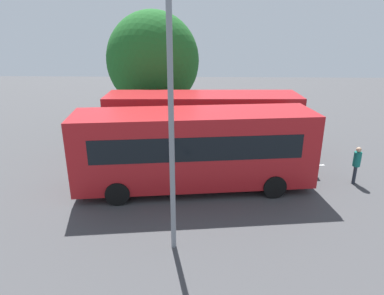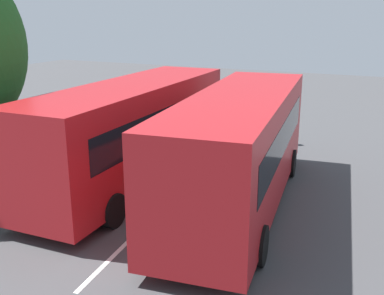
{
  "view_description": "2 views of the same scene",
  "coord_description": "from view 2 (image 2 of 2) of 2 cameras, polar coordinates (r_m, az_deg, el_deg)",
  "views": [
    {
      "loc": [
        -0.12,
        -15.4,
        6.6
      ],
      "look_at": [
        -0.55,
        -0.8,
        1.37
      ],
      "focal_mm": 31.88,
      "sensor_mm": 36.0,
      "label": 1
    },
    {
      "loc": [
        -12.52,
        -6.29,
        5.56
      ],
      "look_at": [
        0.61,
        -0.11,
        1.28
      ],
      "focal_mm": 43.32,
      "sensor_mm": 36.0,
      "label": 2
    }
  ],
  "objects": [
    {
      "name": "bus_far_left",
      "position": [
        13.38,
        5.89,
        0.15
      ],
      "size": [
        10.02,
        3.71,
        3.34
      ],
      "rotation": [
        0.0,
        0.0,
        0.13
      ],
      "color": "#AD191E",
      "rests_on": "ground"
    },
    {
      "name": "lane_stripe_outer_left",
      "position": [
        15.07,
        -1.37,
        -5.19
      ],
      "size": [
        12.16,
        1.33,
        0.01
      ],
      "primitive_type": "cube",
      "rotation": [
        0.0,
        0.0,
        0.1
      ],
      "color": "silver",
      "rests_on": "ground"
    },
    {
      "name": "bus_center_left",
      "position": [
        15.28,
        -7.3,
        2.17
      ],
      "size": [
        9.87,
        2.89,
        3.34
      ],
      "rotation": [
        0.0,
        0.0,
        0.03
      ],
      "color": "#AD191E",
      "rests_on": "ground"
    },
    {
      "name": "pedestrian",
      "position": [
        20.29,
        10.78,
        3.15
      ],
      "size": [
        0.44,
        0.44,
        1.69
      ],
      "rotation": [
        0.0,
        0.0,
        2.58
      ],
      "color": "#232833",
      "rests_on": "ground"
    },
    {
      "name": "ground_plane",
      "position": [
        15.07,
        -1.37,
        -5.21
      ],
      "size": [
        63.06,
        63.06,
        0.0
      ],
      "primitive_type": "plane",
      "color": "#424244"
    }
  ]
}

